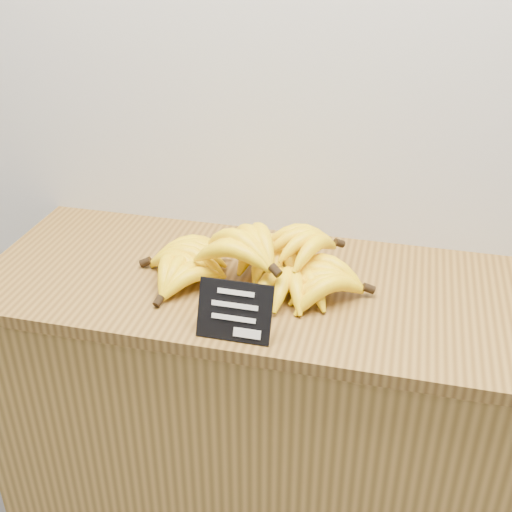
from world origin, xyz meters
name	(u,v)px	position (x,y,z in m)	size (l,w,h in m)	color
counter	(260,433)	(0.02, 2.75, 0.45)	(1.29, 0.50, 0.90)	#A98036
counter_top	(261,285)	(0.02, 2.75, 0.92)	(1.30, 0.54, 0.03)	olive
chalkboard_sign	(235,311)	(0.02, 2.53, 0.99)	(0.15, 0.01, 0.12)	black
banana_pile	(259,263)	(0.01, 2.74, 0.98)	(0.54, 0.35, 0.13)	yellow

